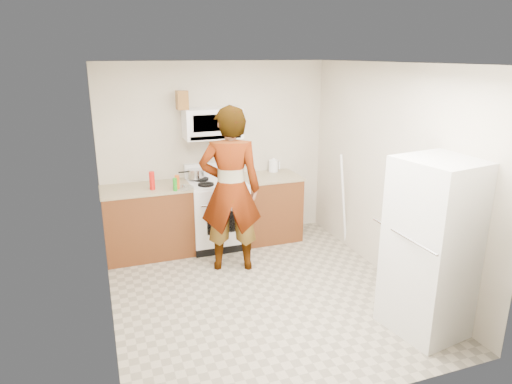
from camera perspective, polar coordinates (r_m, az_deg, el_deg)
name	(u,v)px	position (r m, az deg, el deg)	size (l,w,h in m)	color
floor	(261,293)	(5.27, 0.62, -12.49)	(3.60, 3.60, 0.00)	gray
back_wall	(217,153)	(6.44, -4.92, 4.86)	(3.20, 0.02, 2.50)	beige
right_wall	(389,174)	(5.52, 16.32, 2.20)	(0.02, 3.60, 2.50)	beige
cabinet_left	(148,223)	(6.20, -13.34, -3.74)	(1.12, 0.62, 0.90)	#603016
counter_left	(146,189)	(6.06, -13.63, 0.41)	(1.14, 0.64, 0.04)	#9C8C69
cabinet_right	(269,208)	(6.58, 1.67, -2.04)	(0.80, 0.62, 0.90)	#603016
counter_right	(270,177)	(6.45, 1.70, 1.89)	(0.82, 0.64, 0.04)	#9C8C69
gas_range	(217,212)	(6.34, -4.89, -2.53)	(0.76, 0.65, 1.13)	white
microwave	(212,123)	(6.17, -5.49, 8.56)	(0.76, 0.38, 0.40)	white
person	(230,190)	(5.50, -3.22, 0.27)	(0.74, 0.49, 2.03)	tan
fridge	(434,247)	(4.62, 21.36, -6.45)	(0.70, 0.70, 1.70)	silver
kettle	(273,166)	(6.66, 2.19, 3.28)	(0.14, 0.14, 0.17)	white
jug	(182,100)	(6.02, -9.23, 11.28)	(0.14, 0.14, 0.24)	brown
saucepan	(196,174)	(6.29, -7.49, 2.27)	(0.22, 0.22, 0.12)	silver
tray	(234,181)	(6.12, -2.82, 1.40)	(0.25, 0.16, 0.05)	white
bottle_spray	(152,181)	(5.91, -12.87, 1.39)	(0.07, 0.07, 0.23)	red
bottle_hot_sauce	(177,182)	(5.87, -9.81, 1.21)	(0.06, 0.06, 0.18)	#D45617
bottle_green_cap	(175,185)	(5.80, -10.09, 0.93)	(0.05, 0.05, 0.17)	#188618
pot_lid	(183,188)	(5.91, -9.07, 0.53)	(0.27, 0.27, 0.01)	silver
broom	(344,201)	(6.31, 10.88, -1.09)	(0.03, 0.03, 1.34)	white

